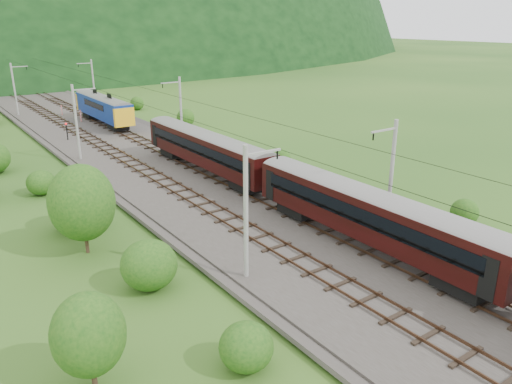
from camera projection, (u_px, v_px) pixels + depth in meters
ground at (323, 254)px, 33.11m from camera, size 600.00×600.00×0.00m
railbed at (240, 207)px, 40.75m from camera, size 14.00×220.00×0.30m
track_left at (215, 211)px, 39.37m from camera, size 2.40×220.00×0.27m
track_right at (264, 199)px, 41.99m from camera, size 2.40×220.00×0.27m
catenary_left at (77, 121)px, 52.91m from camera, size 2.54×192.28×8.00m
catenary_right at (180, 109)px, 59.60m from camera, size 2.54×192.28×8.00m
overhead_wires at (239, 123)px, 38.46m from camera, size 4.83×198.00×0.03m
train at (369, 207)px, 32.19m from camera, size 2.73×110.85×4.73m
hazard_post_near at (62, 110)px, 78.62m from camera, size 0.17×0.17×1.56m
hazard_post_far at (81, 116)px, 73.59m from camera, size 0.18×0.18×1.71m
signal at (67, 130)px, 62.36m from camera, size 0.24×0.24×2.15m
vegetation_left at (29, 188)px, 38.47m from camera, size 13.56×148.01×6.09m
vegetation_right at (385, 185)px, 43.13m from camera, size 5.11×99.33×2.63m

